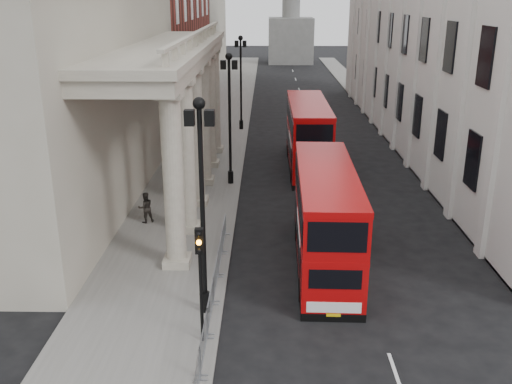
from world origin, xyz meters
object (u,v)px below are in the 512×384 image
Objects in this scene: bus_far at (308,134)px; bus_near at (325,216)px; lamp_post_mid at (230,110)px; lamp_post_north at (241,76)px; traffic_light at (200,265)px; pedestrian_c at (201,154)px; pedestrian_b at (146,207)px; lamp_post_south at (202,194)px; pedestrian_a at (194,185)px.

bus_near is at bearing -91.06° from bus_far.
bus_near is at bearing -66.31° from lamp_post_mid.
lamp_post_north is 0.77× the size of bus_far.
bus_near is 0.96× the size of bus_far.
traffic_light is at bearing -103.21° from bus_far.
pedestrian_c is (-7.36, 15.33, -1.35)m from bus_near.
pedestrian_b is (-9.40, -11.10, -1.48)m from bus_far.
traffic_light is (0.10, -34.02, -1.80)m from lamp_post_north.
traffic_light is at bearing 83.48° from pedestrian_b.
pedestrian_a is at bearing 98.76° from lamp_post_south.
pedestrian_a is at bearing 132.39° from bus_near.
bus_far reaches higher than pedestrian_b.
lamp_post_north is (0.00, 32.00, 0.00)m from lamp_post_south.
pedestrian_c is at bearing -126.79° from pedestrian_b.
traffic_light is 22.18m from pedestrian_c.
lamp_post_mid is 6.04m from pedestrian_c.
pedestrian_b is at bearing 114.51° from lamp_post_south.
lamp_post_south is 7.27m from bus_near.
bus_near is at bearing -79.65° from lamp_post_north.
pedestrian_b is at bearing -85.29° from pedestrian_c.
pedestrian_b is at bearing -116.98° from pedestrian_a.
lamp_post_north is 4.85× the size of pedestrian_c.
pedestrian_c is at bearing 99.08° from pedestrian_a.
bus_near is at bearing 53.45° from traffic_light.
traffic_light is (0.10, -18.02, -1.80)m from lamp_post_mid.
lamp_post_mid is at bearing -141.57° from bus_far.
pedestrian_b is at bearing -100.26° from lamp_post_north.
bus_far is (5.25, -11.81, -2.46)m from lamp_post_north.
lamp_post_south is 1.00× the size of lamp_post_mid.
traffic_light is at bearing -69.54° from pedestrian_c.
pedestrian_a is 4.09m from pedestrian_b.
pedestrian_b is 10.98m from pedestrian_c.
lamp_post_north is 19.93m from pedestrian_a.
pedestrian_a is 7.41m from pedestrian_c.
traffic_light reaches higher than pedestrian_a.
lamp_post_north is at bearing 90.11° from pedestrian_a.
traffic_light is 2.24× the size of pedestrian_a.
pedestrian_b is (-2.21, -3.44, -0.11)m from pedestrian_a.
traffic_light is 0.41× the size of bus_near.
bus_far is 5.65× the size of pedestrian_a.
lamp_post_mid is 1.93× the size of traffic_light.
lamp_post_south is 21.01m from bus_far.
bus_near is 10.28m from pedestrian_b.
lamp_post_mid is 5.52m from pedestrian_a.
traffic_light is 2.51× the size of pedestrian_c.
bus_far is at bearing 38.58° from lamp_post_mid.
bus_far is 14.62m from pedestrian_b.
lamp_post_north is 0.80× the size of bus_near.
lamp_post_north is 4.91× the size of pedestrian_b.
lamp_post_north is at bearing 93.01° from pedestrian_c.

